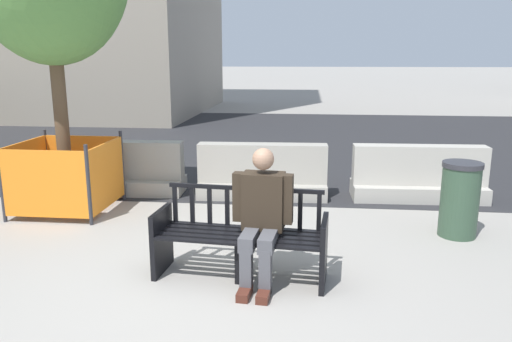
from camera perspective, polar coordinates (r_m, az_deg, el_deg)
name	(u,v)px	position (r m, az deg, el deg)	size (l,w,h in m)	color
ground_plane	(197,285)	(4.98, -6.80, -12.85)	(200.00, 200.00, 0.00)	gray
street_asphalt	(269,139)	(13.28, 1.44, 3.66)	(120.00, 12.00, 0.01)	#28282B
street_bench	(241,239)	(4.98, -1.76, -7.79)	(1.73, 0.67, 0.88)	black
seated_person	(262,214)	(4.79, 0.64, -4.93)	(0.59, 0.75, 1.31)	#2D2319
jersey_barrier_centre	(262,175)	(7.80, 0.73, -0.50)	(2.02, 0.75, 0.84)	#9E998E
jersey_barrier_left	(122,172)	(8.33, -15.11, -0.08)	(2.02, 0.75, 0.84)	#9E998E
jersey_barrier_right	(418,178)	(8.06, 18.05, -0.72)	(2.02, 0.74, 0.84)	#ADA89E
construction_fence	(66,174)	(7.57, -20.88, -0.29)	(1.25, 1.25, 1.07)	#2D2D33
trash_bin	(460,199)	(6.55, 22.25, -3.01)	(0.47, 0.47, 0.93)	#334C38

